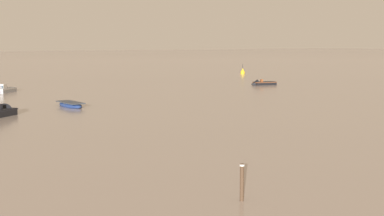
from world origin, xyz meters
TOP-DOWN VIEW (x-y plane):
  - rowboat_moored_1 at (-19.11, 38.72)m, footprint 1.89×4.82m
  - motorboat_moored_1 at (-21.02, 60.00)m, footprint 4.47×4.80m
  - motorboat_moored_3 at (-27.66, 34.79)m, footprint 5.38×4.86m
  - motorboat_moored_4 at (18.57, 52.19)m, footprint 4.51×2.36m
  - channel_buoy at (36.17, 80.07)m, footprint 0.90×0.90m
  - mooring_post_near at (-26.17, -1.20)m, footprint 0.22×0.22m

SIDE VIEW (x-z plane):
  - motorboat_moored_4 at x=18.57m, z-range -0.53..0.94m
  - rowboat_moored_1 at x=-19.11m, z-range -0.17..0.58m
  - motorboat_moored_3 at x=-27.66m, z-range -0.67..1.18m
  - motorboat_moored_1 at x=-21.02m, z-range -0.65..1.21m
  - channel_buoy at x=36.17m, z-range -0.69..1.61m
  - mooring_post_near at x=-26.17m, z-range -0.13..1.74m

